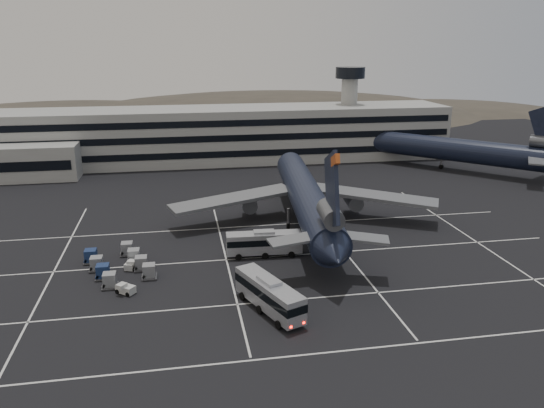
{
  "coord_description": "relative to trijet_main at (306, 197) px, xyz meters",
  "views": [
    {
      "loc": [
        -12.13,
        -67.71,
        30.55
      ],
      "look_at": [
        2.63,
        14.19,
        5.0
      ],
      "focal_mm": 35.0,
      "sensor_mm": 36.0,
      "label": 1
    }
  ],
  "objects": [
    {
      "name": "trijet_main",
      "position": [
        0.0,
        0.0,
        0.0
      ],
      "size": [
        47.22,
        57.69,
        18.08
      ],
      "rotation": [
        0.0,
        0.0,
        -0.1
      ],
      "color": "black",
      "rests_on": "ground"
    },
    {
      "name": "hills",
      "position": [
        9.02,
        153.45,
        -17.32
      ],
      "size": [
        352.0,
        180.0,
        44.0
      ],
      "color": "#38332B",
      "rests_on": "ground"
    },
    {
      "name": "bus_far",
      "position": [
        -9.26,
        -11.98,
        -3.09
      ],
      "size": [
        11.3,
        3.28,
        3.95
      ],
      "rotation": [
        0.0,
        0.0,
        1.52
      ],
      "color": "gray",
      "rests_on": "ground"
    },
    {
      "name": "tug_a",
      "position": [
        -28.46,
        -13.45,
        -4.61
      ],
      "size": [
        1.93,
        2.51,
        1.43
      ],
      "rotation": [
        0.0,
        0.0,
        -0.3
      ],
      "color": "beige",
      "rests_on": "ground"
    },
    {
      "name": "bus_near",
      "position": [
        -11.44,
        -28.77,
        -2.98
      ],
      "size": [
        6.92,
        11.91,
        4.15
      ],
      "rotation": [
        0.0,
        0.0,
        0.38
      ],
      "color": "gray",
      "rests_on": "ground"
    },
    {
      "name": "tug_b",
      "position": [
        -28.47,
        -21.13,
        -4.58
      ],
      "size": [
        2.72,
        2.57,
        1.51
      ],
      "rotation": [
        0.0,
        0.0,
        0.9
      ],
      "color": "beige",
      "rests_on": "ground"
    },
    {
      "name": "ground",
      "position": [
        -8.97,
        -16.55,
        -5.25
      ],
      "size": [
        260.0,
        260.0,
        0.0
      ],
      "primitive_type": "plane",
      "color": "black",
      "rests_on": "ground"
    },
    {
      "name": "terminal",
      "position": [
        -11.92,
        54.59,
        1.68
      ],
      "size": [
        125.0,
        26.0,
        24.0
      ],
      "color": "gray",
      "rests_on": "ground"
    },
    {
      "name": "trijet_far",
      "position": [
        44.28,
        35.07,
        0.18
      ],
      "size": [
        43.99,
        45.28,
        18.08
      ],
      "rotation": [
        0.0,
        0.0,
        0.76
      ],
      "color": "black",
      "rests_on": "ground"
    },
    {
      "name": "uld_cluster",
      "position": [
        -30.02,
        -13.47,
        -4.29
      ],
      "size": [
        11.23,
        13.75,
        1.96
      ],
      "rotation": [
        0.0,
        0.0,
        0.38
      ],
      "color": "#2D2D30",
      "rests_on": "ground"
    },
    {
      "name": "lane_markings",
      "position": [
        -8.02,
        -15.83,
        -5.24
      ],
      "size": [
        90.0,
        55.62,
        0.01
      ],
      "color": "silver",
      "rests_on": "ground"
    }
  ]
}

